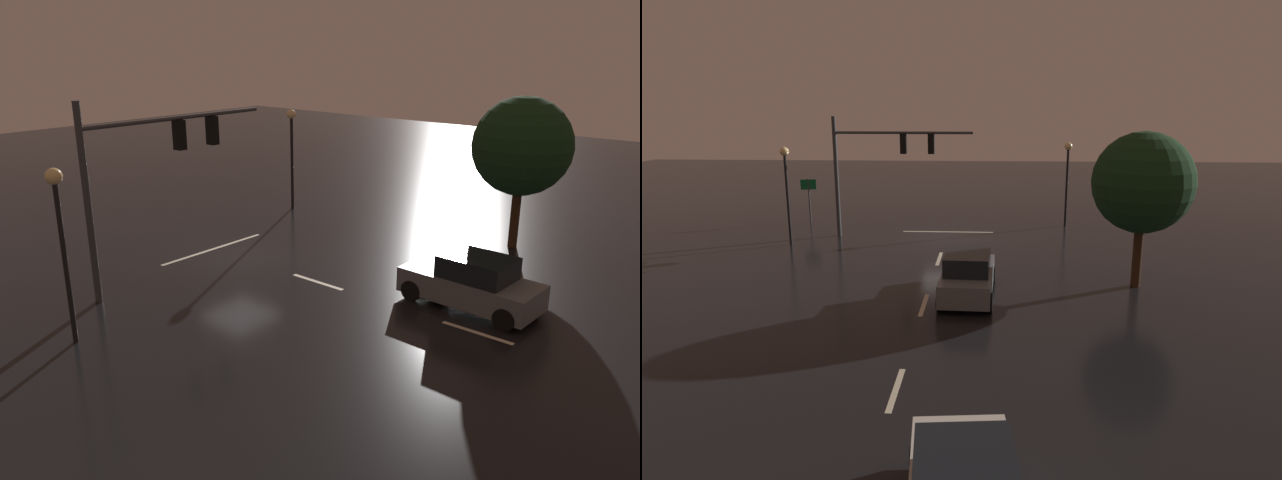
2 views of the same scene
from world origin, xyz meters
TOP-DOWN VIEW (x-y plane):
  - ground_plane at (0.00, 0.00)m, footprint 80.00×80.00m
  - traffic_signal_assembly at (3.42, -0.28)m, footprint 7.28×0.47m
  - lane_dash_far at (0.00, 4.00)m, footprint 0.16×2.20m
  - lane_dash_mid at (0.00, 10.00)m, footprint 0.16×2.20m
  - stop_bar at (0.00, -1.47)m, footprint 5.00×0.16m
  - car_approaching at (-1.52, 8.99)m, footprint 2.05×4.43m
  - street_lamp_left_kerb at (-6.67, -3.33)m, footprint 0.44×0.44m
  - street_lamp_right_kerb at (7.71, 1.77)m, footprint 0.44×0.44m
  - tree_left_near at (-8.01, 7.50)m, footprint 3.82×3.82m

SIDE VIEW (x-z plane):
  - ground_plane at x=0.00m, z-range 0.00..0.00m
  - lane_dash_far at x=0.00m, z-range 0.00..0.01m
  - lane_dash_mid at x=0.00m, z-range 0.00..0.01m
  - stop_bar at x=0.00m, z-range 0.00..0.01m
  - car_approaching at x=-1.52m, z-range -0.05..1.65m
  - street_lamp_left_kerb at x=-6.67m, z-range 0.98..5.79m
  - street_lamp_right_kerb at x=7.71m, z-range 0.99..5.88m
  - tree_left_near at x=-8.01m, z-range 1.06..7.04m
  - traffic_signal_assembly at x=3.42m, z-range 1.13..7.43m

